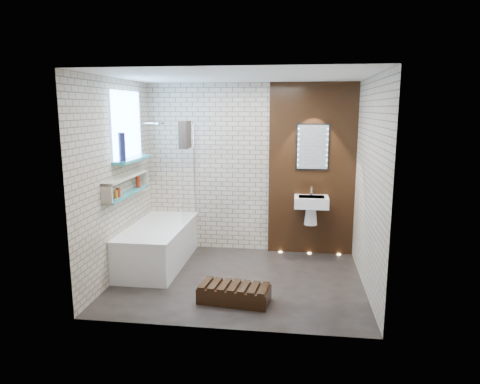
# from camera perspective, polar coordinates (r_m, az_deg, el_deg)

# --- Properties ---
(ground) EXTENTS (3.20, 3.20, 0.00)m
(ground) POSITION_cam_1_polar(r_m,az_deg,el_deg) (5.84, -0.20, -11.42)
(ground) COLOR black
(ground) RESTS_ON ground
(room_shell) EXTENTS (3.24, 3.20, 2.60)m
(room_shell) POSITION_cam_1_polar(r_m,az_deg,el_deg) (5.48, -0.21, 1.25)
(room_shell) COLOR #B0A28B
(room_shell) RESTS_ON ground
(walnut_panel) EXTENTS (1.30, 0.06, 2.60)m
(walnut_panel) POSITION_cam_1_polar(r_m,az_deg,el_deg) (6.69, 9.37, 2.86)
(walnut_panel) COLOR black
(walnut_panel) RESTS_ON ground
(clerestory_window) EXTENTS (0.18, 1.00, 0.94)m
(clerestory_window) POSITION_cam_1_polar(r_m,az_deg,el_deg) (6.16, -14.51, 7.59)
(clerestory_window) COLOR #7FADE0
(clerestory_window) RESTS_ON room_shell
(display_niche) EXTENTS (0.14, 1.30, 0.26)m
(display_niche) POSITION_cam_1_polar(r_m,az_deg,el_deg) (6.04, -14.55, 0.82)
(display_niche) COLOR teal
(display_niche) RESTS_ON room_shell
(bathtub) EXTENTS (0.79, 1.74, 0.70)m
(bathtub) POSITION_cam_1_polar(r_m,az_deg,el_deg) (6.42, -10.62, -6.77)
(bathtub) COLOR white
(bathtub) RESTS_ON ground
(bath_screen) EXTENTS (0.01, 0.78, 1.40)m
(bath_screen) POSITION_cam_1_polar(r_m,az_deg,el_deg) (6.52, -6.76, 2.53)
(bath_screen) COLOR white
(bath_screen) RESTS_ON bathtub
(towel) EXTENTS (0.11, 0.29, 0.39)m
(towel) POSITION_cam_1_polar(r_m,az_deg,el_deg) (6.31, -7.21, 7.46)
(towel) COLOR black
(towel) RESTS_ON bath_screen
(shower_head) EXTENTS (0.18, 0.18, 0.02)m
(shower_head) POSITION_cam_1_polar(r_m,az_deg,el_deg) (6.63, -10.42, 8.82)
(shower_head) COLOR silver
(shower_head) RESTS_ON room_shell
(washbasin) EXTENTS (0.50, 0.36, 0.58)m
(washbasin) POSITION_cam_1_polar(r_m,az_deg,el_deg) (6.59, 9.28, -1.78)
(washbasin) COLOR white
(washbasin) RESTS_ON walnut_panel
(led_mirror) EXTENTS (0.50, 0.02, 0.70)m
(led_mirror) POSITION_cam_1_polar(r_m,az_deg,el_deg) (6.62, 9.47, 5.81)
(led_mirror) COLOR black
(led_mirror) RESTS_ON walnut_panel
(walnut_step) EXTENTS (0.85, 0.46, 0.18)m
(walnut_step) POSITION_cam_1_polar(r_m,az_deg,el_deg) (5.21, -0.76, -13.23)
(walnut_step) COLOR black
(walnut_step) RESTS_ON ground
(niche_bottles) EXTENTS (0.07, 0.85, 0.17)m
(niche_bottles) POSITION_cam_1_polar(r_m,az_deg,el_deg) (6.13, -14.21, 0.73)
(niche_bottles) COLOR #B2611B
(niche_bottles) RESTS_ON display_niche
(sill_vases) EXTENTS (0.09, 0.09, 0.37)m
(sill_vases) POSITION_cam_1_polar(r_m,az_deg,el_deg) (5.80, -15.16, 5.71)
(sill_vases) COLOR #15183C
(sill_vases) RESTS_ON clerestory_window
(floor_uplights) EXTENTS (0.96, 0.06, 0.01)m
(floor_uplights) POSITION_cam_1_polar(r_m,az_deg,el_deg) (6.92, 9.05, -7.89)
(floor_uplights) COLOR #FFD899
(floor_uplights) RESTS_ON ground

